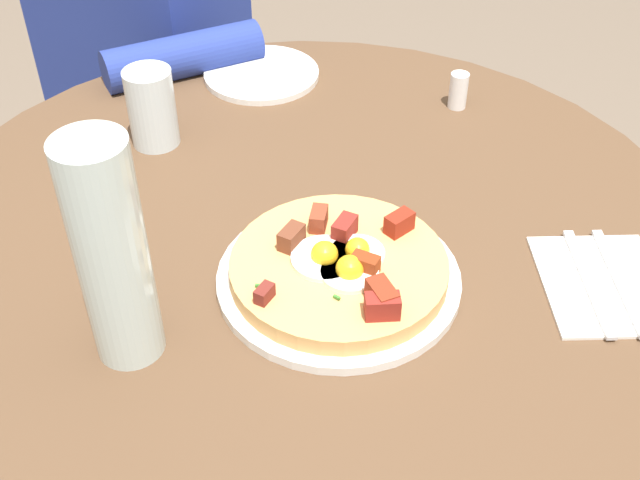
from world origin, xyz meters
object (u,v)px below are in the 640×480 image
person_seated (152,108)px  water_bottle (112,255)px  salt_shaker (458,91)px  dining_table (305,319)px  pizza_plate (339,279)px  breakfast_pizza (340,266)px  fork (619,281)px  bread_plate (262,74)px  knife (588,281)px  water_glass (152,108)px

person_seated → water_bottle: (0.58, -0.64, 0.34)m
salt_shaker → water_bottle: bearing=-97.5°
dining_table → pizza_plate: pizza_plate is taller
breakfast_pizza → fork: breakfast_pizza is taller
dining_table → person_seated: bearing=149.0°
breakfast_pizza → water_bottle: bearing=-124.2°
dining_table → pizza_plate: size_ratio=3.63×
breakfast_pizza → water_bottle: size_ratio=0.97×
dining_table → bread_plate: (-0.27, 0.29, 0.18)m
knife → water_glass: (-0.63, -0.04, 0.05)m
fork → water_glass: 0.66m
fork → salt_shaker: (-0.33, 0.27, 0.02)m
breakfast_pizza → pizza_plate: bearing=172.3°
knife → water_bottle: size_ratio=0.69×
knife → fork: bearing=-90.0°
bread_plate → knife: size_ratio=1.04×
pizza_plate → water_bottle: bearing=-123.8°
fork → water_bottle: size_ratio=0.69×
fork → water_bottle: 0.57m
knife → salt_shaker: salt_shaker is taller
breakfast_pizza → water_bottle: 0.27m
breakfast_pizza → fork: size_ratio=1.40×
breakfast_pizza → water_glass: 0.40m
fork → person_seated: bearing=40.8°
breakfast_pizza → salt_shaker: bearing=97.0°
dining_table → knife: 0.39m
dining_table → bread_plate: 0.43m
fork → knife: same height
dining_table → water_glass: (-0.28, 0.05, 0.23)m
fork → salt_shaker: 0.42m
dining_table → water_bottle: bearing=-99.0°
water_bottle → knife: bearing=42.6°
person_seated → pizza_plate: size_ratio=4.00×
dining_table → fork: (0.37, 0.10, 0.18)m
breakfast_pizza → knife: (0.25, 0.15, -0.02)m
dining_table → breakfast_pizza: 0.23m
pizza_plate → breakfast_pizza: (0.00, -0.00, 0.02)m
bread_plate → salt_shaker: bearing=15.2°
pizza_plate → knife: bearing=31.2°
fork → dining_table: bearing=71.6°
breakfast_pizza → bread_plate: (-0.36, 0.35, -0.02)m
person_seated → water_bottle: size_ratio=4.36×
person_seated → salt_shaker: 0.70m
pizza_plate → salt_shaker: (-0.05, 0.44, 0.02)m
bread_plate → salt_shaker: size_ratio=3.34×
person_seated → salt_shaker: size_ratio=20.21×
person_seated → breakfast_pizza: size_ratio=4.51×
pizza_plate → bread_plate: size_ratio=1.51×
breakfast_pizza → bread_plate: 0.51m
fork → water_bottle: bearing=98.1°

